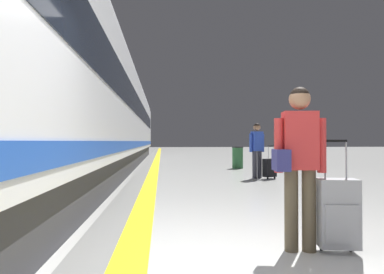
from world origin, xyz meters
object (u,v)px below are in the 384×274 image
(passenger_near, at_px, (257,146))
(waste_bin, at_px, (238,157))
(rolling_suitcase_foreground, at_px, (338,213))
(traveller_foreground, at_px, (298,156))
(suitcase_near, at_px, (269,168))
(high_speed_train, at_px, (88,99))

(passenger_near, distance_m, waste_bin, 3.68)
(rolling_suitcase_foreground, height_order, waste_bin, rolling_suitcase_foreground)
(waste_bin, bearing_deg, traveller_foreground, -99.64)
(rolling_suitcase_foreground, relative_size, waste_bin, 1.24)
(rolling_suitcase_foreground, bearing_deg, passenger_near, 80.45)
(traveller_foreground, xyz_separation_m, suitcase_near, (1.80, 6.34, -0.64))
(passenger_near, xyz_separation_m, waste_bin, (0.25, 3.63, -0.51))
(waste_bin, bearing_deg, rolling_suitcase_foreground, -97.56)
(high_speed_train, height_order, traveller_foreground, high_speed_train)
(traveller_foreground, distance_m, rolling_suitcase_foreground, 0.68)
(traveller_foreground, relative_size, rolling_suitcase_foreground, 1.48)
(rolling_suitcase_foreground, distance_m, waste_bin, 10.36)
(passenger_near, distance_m, suitcase_near, 0.74)
(rolling_suitcase_foreground, height_order, passenger_near, passenger_near)
(passenger_near, bearing_deg, high_speed_train, 166.64)
(suitcase_near, bearing_deg, high_speed_train, 165.43)
(traveller_foreground, bearing_deg, passenger_near, 77.23)
(passenger_near, height_order, waste_bin, passenger_near)
(high_speed_train, bearing_deg, waste_bin, 23.39)
(high_speed_train, bearing_deg, passenger_near, -13.36)
(traveller_foreground, relative_size, suitcase_near, 1.69)
(high_speed_train, height_order, waste_bin, high_speed_train)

